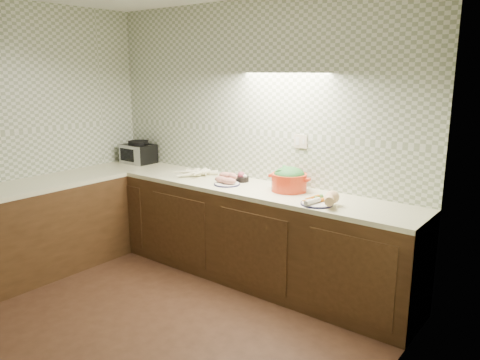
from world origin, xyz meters
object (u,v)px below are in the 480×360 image
Objects in this scene: sweet_potato_plate at (227,180)px; dutch_oven at (289,179)px; toaster_oven at (138,153)px; onion_bowl at (242,178)px; parsnip_pile at (193,173)px; veg_plate at (324,200)px.

sweet_potato_plate is 0.63× the size of dutch_oven.
toaster_oven is 0.93× the size of dutch_oven.
sweet_potato_plate is 0.19m from onion_bowl.
parsnip_pile is 1.32× the size of veg_plate.
onion_bowl is 0.33× the size of dutch_oven.
parsnip_pile is 0.51m from sweet_potato_plate.
toaster_oven reaches higher than parsnip_pile.
dutch_oven is at bearing -1.07° from toaster_oven.
onion_bowl is 0.40× the size of veg_plate.
toaster_oven reaches higher than sweet_potato_plate.
sweet_potato_plate reaches higher than parsnip_pile.
onion_bowl reaches higher than parsnip_pile.
onion_bowl is (1.52, -0.01, -0.08)m from toaster_oven.
dutch_oven is at bearing -3.48° from onion_bowl.
parsnip_pile is at bearing -167.61° from onion_bowl.
parsnip_pile is at bearing 175.33° from veg_plate.
toaster_oven is 1.53m from onion_bowl.
onion_bowl is 1.04m from veg_plate.
veg_plate reaches higher than sweet_potato_plate.
dutch_oven reaches higher than parsnip_pile.
parsnip_pile is 1.55m from veg_plate.
onion_bowl is (0.54, 0.12, 0.00)m from parsnip_pile.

